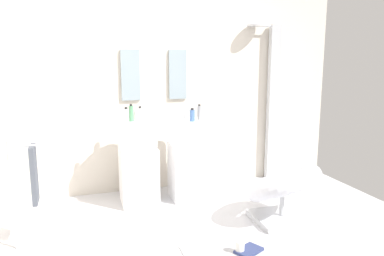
{
  "coord_description": "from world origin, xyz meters",
  "views": [
    {
      "loc": [
        -0.92,
        -2.86,
        1.61
      ],
      "look_at": [
        0.15,
        0.55,
        0.95
      ],
      "focal_mm": 34.74,
      "sensor_mm": 36.0,
      "label": 1
    }
  ],
  "objects_px": {
    "soap_bottle_white": "(140,116)",
    "lounge_chair": "(283,188)",
    "shower_column": "(272,100)",
    "towel_rack": "(31,177)",
    "magazine_navy": "(249,250)",
    "pedestal_sink_left": "(138,162)",
    "soap_bottle_clear": "(126,116)",
    "soap_bottle_blue": "(192,115)",
    "soap_bottle_green": "(131,113)",
    "pedestal_sink_right": "(188,158)",
    "coffee_mug": "(240,247)",
    "soap_bottle_grey": "(199,113)"
  },
  "relations": [
    {
      "from": "soap_bottle_green",
      "to": "soap_bottle_clear",
      "type": "xyz_separation_m",
      "value": [
        -0.08,
        -0.16,
        -0.01
      ]
    },
    {
      "from": "coffee_mug",
      "to": "soap_bottle_grey",
      "type": "relative_size",
      "value": 0.6
    },
    {
      "from": "pedestal_sink_left",
      "to": "soap_bottle_green",
      "type": "relative_size",
      "value": 5.34
    },
    {
      "from": "soap_bottle_grey",
      "to": "soap_bottle_clear",
      "type": "distance_m",
      "value": 0.84
    },
    {
      "from": "soap_bottle_white",
      "to": "lounge_chair",
      "type": "bearing_deg",
      "value": -31.13
    },
    {
      "from": "towel_rack",
      "to": "soap_bottle_green",
      "type": "xyz_separation_m",
      "value": [
        0.98,
        0.81,
        0.39
      ]
    },
    {
      "from": "magazine_navy",
      "to": "pedestal_sink_left",
      "type": "bearing_deg",
      "value": 89.26
    },
    {
      "from": "coffee_mug",
      "to": "pedestal_sink_left",
      "type": "bearing_deg",
      "value": 114.0
    },
    {
      "from": "towel_rack",
      "to": "coffee_mug",
      "type": "bearing_deg",
      "value": -21.84
    },
    {
      "from": "pedestal_sink_left",
      "to": "soap_bottle_clear",
      "type": "height_order",
      "value": "soap_bottle_clear"
    },
    {
      "from": "towel_rack",
      "to": "soap_bottle_clear",
      "type": "height_order",
      "value": "soap_bottle_clear"
    },
    {
      "from": "towel_rack",
      "to": "magazine_navy",
      "type": "bearing_deg",
      "value": -21.21
    },
    {
      "from": "shower_column",
      "to": "soap_bottle_grey",
      "type": "distance_m",
      "value": 1.22
    },
    {
      "from": "soap_bottle_blue",
      "to": "soap_bottle_grey",
      "type": "bearing_deg",
      "value": 39.36
    },
    {
      "from": "soap_bottle_blue",
      "to": "coffee_mug",
      "type": "bearing_deg",
      "value": -89.1
    },
    {
      "from": "magazine_navy",
      "to": "coffee_mug",
      "type": "relative_size",
      "value": 2.15
    },
    {
      "from": "pedestal_sink_right",
      "to": "coffee_mug",
      "type": "xyz_separation_m",
      "value": [
        0.04,
        -1.38,
        -0.42
      ]
    },
    {
      "from": "magazine_navy",
      "to": "soap_bottle_clear",
      "type": "distance_m",
      "value": 1.85
    },
    {
      "from": "pedestal_sink_left",
      "to": "soap_bottle_blue",
      "type": "bearing_deg",
      "value": -10.9
    },
    {
      "from": "pedestal_sink_right",
      "to": "soap_bottle_clear",
      "type": "distance_m",
      "value": 0.89
    },
    {
      "from": "pedestal_sink_right",
      "to": "soap_bottle_clear",
      "type": "bearing_deg",
      "value": -174.2
    },
    {
      "from": "pedestal_sink_right",
      "to": "pedestal_sink_left",
      "type": "bearing_deg",
      "value": 180.0
    },
    {
      "from": "shower_column",
      "to": "magazine_navy",
      "type": "bearing_deg",
      "value": -123.46
    },
    {
      "from": "soap_bottle_grey",
      "to": "coffee_mug",
      "type": "bearing_deg",
      "value": -94.0
    },
    {
      "from": "pedestal_sink_left",
      "to": "pedestal_sink_right",
      "type": "relative_size",
      "value": 1.0
    },
    {
      "from": "pedestal_sink_left",
      "to": "shower_column",
      "type": "height_order",
      "value": "shower_column"
    },
    {
      "from": "coffee_mug",
      "to": "soap_bottle_green",
      "type": "height_order",
      "value": "soap_bottle_green"
    },
    {
      "from": "lounge_chair",
      "to": "coffee_mug",
      "type": "height_order",
      "value": "lounge_chair"
    },
    {
      "from": "shower_column",
      "to": "towel_rack",
      "type": "bearing_deg",
      "value": -159.26
    },
    {
      "from": "soap_bottle_white",
      "to": "soap_bottle_green",
      "type": "bearing_deg",
      "value": 104.93
    },
    {
      "from": "pedestal_sink_right",
      "to": "soap_bottle_white",
      "type": "relative_size",
      "value": 5.34
    },
    {
      "from": "soap_bottle_white",
      "to": "soap_bottle_clear",
      "type": "relative_size",
      "value": 1.06
    },
    {
      "from": "shower_column",
      "to": "soap_bottle_blue",
      "type": "xyz_separation_m",
      "value": [
        -1.27,
        -0.49,
        -0.08
      ]
    },
    {
      "from": "soap_bottle_blue",
      "to": "soap_bottle_clear",
      "type": "xyz_separation_m",
      "value": [
        -0.72,
        0.04,
        0.02
      ]
    },
    {
      "from": "shower_column",
      "to": "soap_bottle_white",
      "type": "relative_size",
      "value": 10.62
    },
    {
      "from": "magazine_navy",
      "to": "soap_bottle_blue",
      "type": "distance_m",
      "value": 1.61
    },
    {
      "from": "lounge_chair",
      "to": "soap_bottle_clear",
      "type": "xyz_separation_m",
      "value": [
        -1.42,
        0.84,
        0.67
      ]
    },
    {
      "from": "soap_bottle_white",
      "to": "pedestal_sink_right",
      "type": "bearing_deg",
      "value": 13.78
    },
    {
      "from": "soap_bottle_clear",
      "to": "soap_bottle_blue",
      "type": "bearing_deg",
      "value": -3.4
    },
    {
      "from": "lounge_chair",
      "to": "soap_bottle_grey",
      "type": "xyz_separation_m",
      "value": [
        -0.58,
        0.89,
        0.66
      ]
    },
    {
      "from": "pedestal_sink_left",
      "to": "soap_bottle_green",
      "type": "distance_m",
      "value": 0.55
    },
    {
      "from": "shower_column",
      "to": "soap_bottle_blue",
      "type": "distance_m",
      "value": 1.36
    },
    {
      "from": "shower_column",
      "to": "coffee_mug",
      "type": "relative_size",
      "value": 19.25
    },
    {
      "from": "magazine_navy",
      "to": "coffee_mug",
      "type": "bearing_deg",
      "value": 145.59
    },
    {
      "from": "coffee_mug",
      "to": "soap_bottle_clear",
      "type": "distance_m",
      "value": 1.78
    },
    {
      "from": "pedestal_sink_right",
      "to": "lounge_chair",
      "type": "distance_m",
      "value": 1.17
    },
    {
      "from": "lounge_chair",
      "to": "soap_bottle_green",
      "type": "height_order",
      "value": "soap_bottle_green"
    },
    {
      "from": "soap_bottle_grey",
      "to": "soap_bottle_blue",
      "type": "xyz_separation_m",
      "value": [
        -0.12,
        -0.09,
        -0.01
      ]
    },
    {
      "from": "coffee_mug",
      "to": "soap_bottle_grey",
      "type": "bearing_deg",
      "value": 86.0
    },
    {
      "from": "shower_column",
      "to": "lounge_chair",
      "type": "distance_m",
      "value": 1.59
    }
  ]
}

